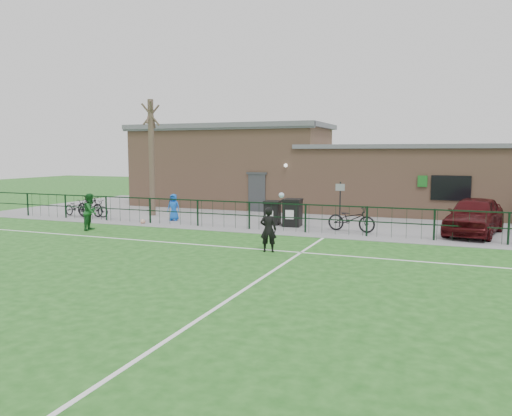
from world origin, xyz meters
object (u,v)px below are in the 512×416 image
at_px(car_maroon, 474,216).
at_px(bicycle_c, 93,208).
at_px(bicycle_b, 90,206).
at_px(bare_tree, 152,158).
at_px(outfield_player, 91,212).
at_px(wheelie_bin_left, 272,214).
at_px(sign_post, 340,205).
at_px(bicycle_e, 351,219).
at_px(wheelie_bin_right, 293,213).
at_px(ball_ground, 143,222).
at_px(spectator_child, 174,207).
at_px(bicycle_a, 76,208).

xyz_separation_m(car_maroon, bicycle_c, (-17.83, -1.29, -0.32)).
relative_size(car_maroon, bicycle_b, 2.51).
distance_m(bare_tree, outfield_player, 5.60).
height_order(wheelie_bin_left, sign_post, sign_post).
distance_m(sign_post, car_maroon, 5.44).
relative_size(bicycle_b, bicycle_e, 0.88).
relative_size(wheelie_bin_right, ball_ground, 4.92).
bearing_deg(spectator_child, outfield_player, -121.43).
xyz_separation_m(bare_tree, outfield_player, (0.28, -5.14, -2.22)).
relative_size(bicycle_a, ball_ground, 7.34).
bearing_deg(spectator_child, bicycle_b, 177.97).
bearing_deg(wheelie_bin_right, outfield_player, -157.03).
bearing_deg(sign_post, bicycle_e, -56.16).
bearing_deg(bare_tree, bicycle_b, -147.72).
relative_size(outfield_player, ball_ground, 6.78).
relative_size(bare_tree, bicycle_e, 2.96).
bearing_deg(bare_tree, bicycle_e, -8.50).
distance_m(bare_tree, wheelie_bin_right, 8.40).
bearing_deg(spectator_child, bare_tree, 140.84).
bearing_deg(bicycle_e, bicycle_a, 99.55).
xyz_separation_m(wheelie_bin_right, bicycle_e, (2.73, -0.57, -0.03)).
bearing_deg(bicycle_a, bare_tree, -51.20).
relative_size(sign_post, spectator_child, 1.55).
relative_size(sign_post, bicycle_e, 0.99).
distance_m(car_maroon, bicycle_b, 18.15).
relative_size(bicycle_a, bicycle_b, 0.95).
bearing_deg(bicycle_b, bicycle_a, 104.20).
distance_m(bicycle_a, ball_ground, 4.90).
bearing_deg(wheelie_bin_left, ball_ground, -167.42).
height_order(wheelie_bin_left, wheelie_bin_right, wheelie_bin_right).
xyz_separation_m(bicycle_b, outfield_player, (2.95, -3.45, 0.23)).
bearing_deg(ball_ground, wheelie_bin_right, 15.15).
distance_m(bicycle_a, outfield_player, 5.03).
bearing_deg(ball_ground, bare_tree, 114.85).
relative_size(car_maroon, bicycle_c, 2.67).
height_order(bicycle_b, bicycle_c, bicycle_b).
xyz_separation_m(wheelie_bin_right, car_maroon, (7.45, 0.55, 0.19)).
bearing_deg(wheelie_bin_left, sign_post, -0.91).
bearing_deg(outfield_player, bicycle_b, 26.49).
relative_size(wheelie_bin_right, spectator_child, 0.88).
bearing_deg(car_maroon, outfield_player, -150.50).
bearing_deg(bicycle_a, car_maroon, -74.57).
height_order(bare_tree, car_maroon, bare_tree).
bearing_deg(bicycle_c, car_maroon, -92.99).
height_order(car_maroon, bicycle_c, car_maroon).
height_order(wheelie_bin_right, bicycle_b, wheelie_bin_right).
bearing_deg(outfield_player, spectator_child, -39.88).
xyz_separation_m(bare_tree, wheelie_bin_left, (6.97, -0.85, -2.48)).
bearing_deg(wheelie_bin_right, bicycle_b, 178.42).
bearing_deg(bicycle_e, wheelie_bin_left, 87.48).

